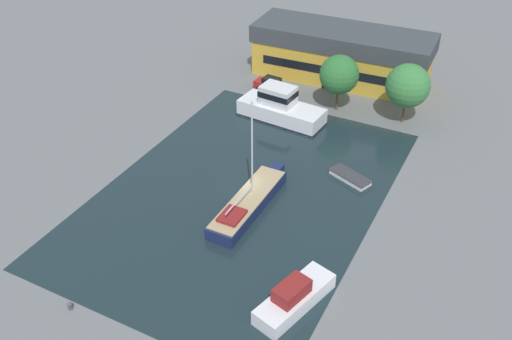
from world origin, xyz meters
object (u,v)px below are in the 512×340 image
object	(u,v)px
parked_car	(271,84)
cabin_boat	(294,297)
quay_tree_by_water	(408,86)
sailboat_moored	(249,202)
warehouse_building	(342,54)
small_dinghy	(350,177)
quay_tree_near_building	(339,75)
motor_cruiser	(280,108)

from	to	relation	value
parked_car	cabin_boat	xyz separation A→B (m)	(17.75, -32.29, 0.06)
quay_tree_by_water	sailboat_moored	size ratio (longest dim) A/B	0.58
parked_car	sailboat_moored	distance (m)	24.83
warehouse_building	sailboat_moored	distance (m)	30.91
small_dinghy	cabin_boat	world-z (taller)	cabin_boat
quay_tree_by_water	cabin_boat	size ratio (longest dim) A/B	0.94
quay_tree_near_building	motor_cruiser	xyz separation A→B (m)	(-5.10, -5.32, -3.14)
small_dinghy	parked_car	bearing A→B (deg)	69.77
warehouse_building	quay_tree_by_water	distance (m)	13.41
quay_tree_near_building	parked_car	size ratio (longest dim) A/B	1.63
warehouse_building	quay_tree_by_water	world-z (taller)	quay_tree_by_water
warehouse_building	small_dinghy	world-z (taller)	warehouse_building
quay_tree_by_water	cabin_boat	world-z (taller)	quay_tree_by_water
quay_tree_near_building	small_dinghy	bearing A→B (deg)	-63.93
sailboat_moored	cabin_boat	world-z (taller)	sailboat_moored
motor_cruiser	small_dinghy	size ratio (longest dim) A/B	2.23
quay_tree_by_water	small_dinghy	xyz separation A→B (m)	(-1.53, -13.98, -4.42)
warehouse_building	cabin_boat	distance (m)	41.43
quay_tree_near_building	small_dinghy	size ratio (longest dim) A/B	1.48
quay_tree_near_building	warehouse_building	bearing A→B (deg)	107.68
parked_car	motor_cruiser	world-z (taller)	motor_cruiser
quay_tree_near_building	quay_tree_by_water	size ratio (longest dim) A/B	0.97
sailboat_moored	cabin_boat	size ratio (longest dim) A/B	1.62
warehouse_building	sailboat_moored	bearing A→B (deg)	-88.20
parked_car	small_dinghy	bearing A→B (deg)	-126.87
quay_tree_by_water	parked_car	world-z (taller)	quay_tree_by_water
small_dinghy	warehouse_building	bearing A→B (deg)	44.53
quay_tree_by_water	motor_cruiser	bearing A→B (deg)	-155.37
quay_tree_near_building	parked_car	bearing A→B (deg)	173.79
sailboat_moored	quay_tree_near_building	bearing A→B (deg)	88.61
parked_car	warehouse_building	bearing A→B (deg)	-36.65
cabin_boat	parked_car	bearing A→B (deg)	134.44
parked_car	motor_cruiser	xyz separation A→B (m)	(4.37, -6.35, 0.66)
small_dinghy	cabin_boat	xyz separation A→B (m)	(1.79, -17.99, 0.64)
small_dinghy	motor_cruiser	bearing A→B (deg)	77.17
warehouse_building	parked_car	distance (m)	10.46
quay_tree_near_building	sailboat_moored	xyz separation A→B (m)	(-0.47, -22.11, -3.97)
warehouse_building	motor_cruiser	world-z (taller)	warehouse_building
quay_tree_near_building	parked_car	world-z (taller)	quay_tree_near_building
warehouse_building	sailboat_moored	size ratio (longest dim) A/B	1.90
warehouse_building	cabin_boat	world-z (taller)	warehouse_building
motor_cruiser	quay_tree_by_water	bearing A→B (deg)	-60.67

